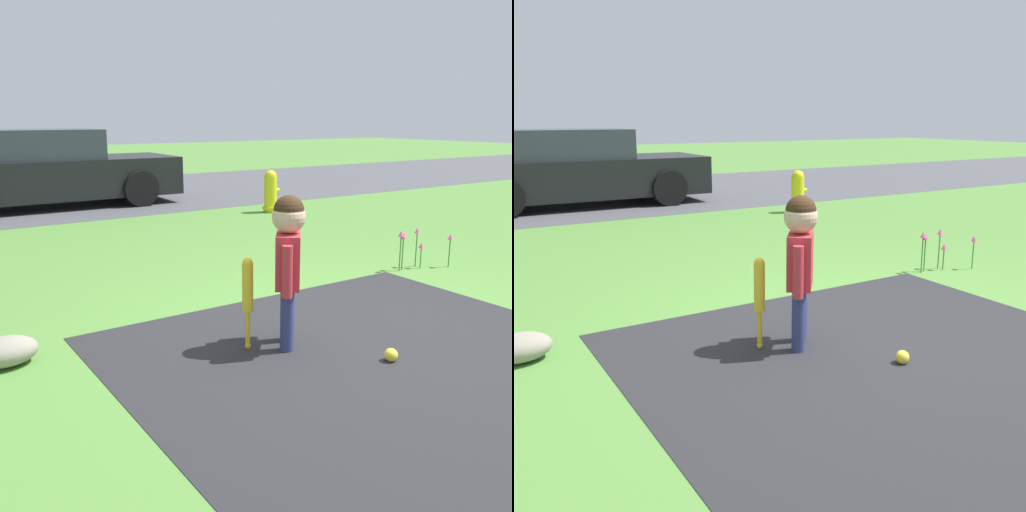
{
  "view_description": "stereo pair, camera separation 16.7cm",
  "coord_description": "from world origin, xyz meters",
  "views": [
    {
      "loc": [
        -2.98,
        -3.04,
        1.59
      ],
      "look_at": [
        -0.7,
        0.39,
        0.58
      ],
      "focal_mm": 40.0,
      "sensor_mm": 36.0,
      "label": 1
    },
    {
      "loc": [
        -2.84,
        -3.13,
        1.59
      ],
      "look_at": [
        -0.7,
        0.39,
        0.58
      ],
      "focal_mm": 40.0,
      "sensor_mm": 36.0,
      "label": 2
    }
  ],
  "objects": [
    {
      "name": "child",
      "position": [
        -0.7,
        -0.01,
        0.7
      ],
      "size": [
        0.31,
        0.36,
        1.08
      ],
      "rotation": [
        0.0,
        0.0,
        0.9
      ],
      "color": "navy",
      "rests_on": "ground"
    },
    {
      "name": "baseball_bat",
      "position": [
        -0.96,
        0.1,
        0.43
      ],
      "size": [
        0.08,
        0.08,
        0.66
      ],
      "color": "yellow",
      "rests_on": "ground"
    },
    {
      "name": "parked_car",
      "position": [
        -0.43,
        7.56,
        0.65
      ],
      "size": [
        4.52,
        1.95,
        1.37
      ],
      "rotation": [
        0.0,
        0.0,
        -0.03
      ],
      "color": "black",
      "rests_on": "ground"
    },
    {
      "name": "street_strip",
      "position": [
        0.0,
        8.69,
        0.0
      ],
      "size": [
        40.0,
        6.0,
        0.01
      ],
      "color": "#4C4C51",
      "rests_on": "ground"
    },
    {
      "name": "fire_hydrant",
      "position": [
        2.57,
        4.86,
        0.35
      ],
      "size": [
        0.3,
        0.27,
        0.71
      ],
      "color": "yellow",
      "rests_on": "ground"
    },
    {
      "name": "flower_bed",
      "position": [
        1.74,
        0.93,
        0.32
      ],
      "size": [
        0.64,
        0.27,
        0.43
      ],
      "color": "#38702D",
      "rests_on": "ground"
    },
    {
      "name": "edging_rock",
      "position": [
        -2.43,
        0.74,
        0.1
      ],
      "size": [
        0.42,
        0.29,
        0.19
      ],
      "color": "gray",
      "rests_on": "ground"
    },
    {
      "name": "ground_plane",
      "position": [
        0.0,
        0.0,
        0.0
      ],
      "size": [
        60.0,
        60.0,
        0.0
      ],
      "primitive_type": "plane",
      "color": "#518438"
    },
    {
      "name": "sports_ball",
      "position": [
        -0.28,
        -0.61,
        0.05
      ],
      "size": [
        0.09,
        0.09,
        0.09
      ],
      "color": "yellow",
      "rests_on": "ground"
    }
  ]
}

